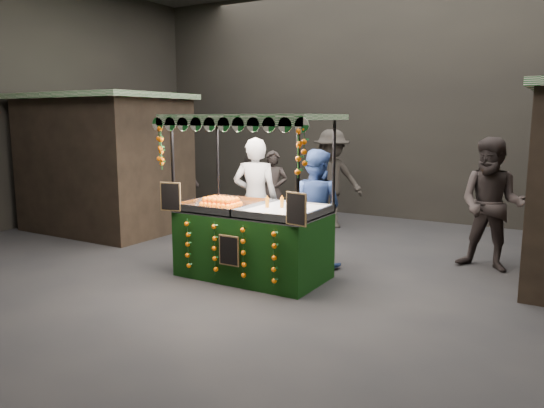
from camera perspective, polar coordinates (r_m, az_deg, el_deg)
The scene contains 11 objects.
ground at distance 7.33m, azimuth 0.43°, elevation -7.73°, with size 12.00×12.00×0.00m, color black.
market_hall at distance 7.12m, azimuth 0.46°, elevation 19.28°, with size 12.10×10.10×5.05m.
neighbour_stall_left at distance 10.65m, azimuth -17.65°, elevation 4.34°, with size 3.00×2.20×2.60m.
juice_stall at distance 7.09m, azimuth -2.15°, elevation -2.66°, with size 2.27×1.33×2.20m.
vendor_grey at distance 7.97m, azimuth -1.80°, elevation 0.52°, with size 0.80×0.67×1.87m.
vendor_blue at distance 7.63m, azimuth 4.67°, elevation -0.47°, with size 0.84×0.66×1.71m.
shopper_0 at distance 10.08m, azimuth 0.11°, elevation 1.44°, with size 0.64×0.52×1.54m.
shopper_1 at distance 8.02m, azimuth 22.72°, elevation -0.06°, with size 1.00×0.82×1.89m.
shopper_2 at distance 11.74m, azimuth -2.20°, elevation 2.80°, with size 1.01×0.89×1.64m.
shopper_3 at distance 10.40m, azimuth 6.45°, elevation 2.71°, with size 1.42×1.35×1.93m.
shopper_4 at distance 12.39m, azimuth -9.94°, elevation 3.43°, with size 0.90×0.59×1.82m.
Camera 1 is at (3.53, -6.06, 2.15)m, focal length 34.69 mm.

